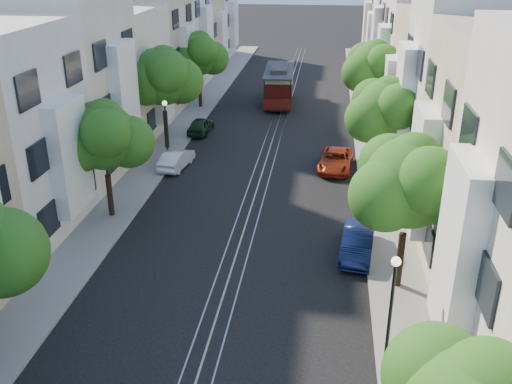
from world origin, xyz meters
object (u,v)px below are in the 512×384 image
(tree_w_d, at_px, (199,55))
(lamp_east, at_px, (392,295))
(cable_car, at_px, (279,83))
(tree_e_c, at_px, (387,112))
(tree_w_c, at_px, (164,78))
(parked_car_w_far, at_px, (201,125))
(parked_car_e_far, at_px, (336,160))
(tree_e_d, at_px, (375,68))
(tree_w_b, at_px, (104,138))
(parked_car_e_mid, at_px, (358,242))
(lamp_west, at_px, (166,123))
(tree_e_b, at_px, (410,185))
(parked_car_w_mid, at_px, (176,159))

(tree_w_d, xyz_separation_m, lamp_east, (13.44, -31.98, -1.75))
(tree_w_d, relative_size, cable_car, 0.80)
(tree_e_c, distance_m, tree_w_c, 15.25)
(tree_w_d, xyz_separation_m, parked_car_w_far, (1.54, -7.14, -3.99))
(cable_car, xyz_separation_m, parked_car_e_far, (5.10, -16.03, -1.22))
(tree_e_d, xyz_separation_m, tree_w_b, (-14.40, -17.00, -0.47))
(tree_e_c, relative_size, parked_car_e_mid, 1.63)
(tree_e_d, xyz_separation_m, parked_car_w_far, (-12.86, -2.14, -4.25))
(tree_w_c, relative_size, parked_car_w_far, 1.97)
(tree_e_c, distance_m, parked_car_w_far, 16.12)
(lamp_west, height_order, parked_car_e_mid, lamp_west)
(tree_e_d, distance_m, tree_w_b, 22.28)
(cable_car, bearing_deg, tree_w_b, -107.82)
(cable_car, bearing_deg, tree_e_d, -47.10)
(lamp_west, bearing_deg, tree_w_c, 105.75)
(tree_e_b, relative_size, lamp_east, 1.61)
(tree_e_c, distance_m, tree_w_d, 21.53)
(tree_w_c, bearing_deg, tree_e_b, -48.01)
(cable_car, height_order, parked_car_w_mid, cable_car)
(lamp_west, xyz_separation_m, parked_car_e_mid, (11.90, -10.45, -2.19))
(tree_e_c, height_order, tree_w_c, tree_w_c)
(parked_car_w_far, bearing_deg, tree_w_b, 87.25)
(parked_car_e_far, xyz_separation_m, parked_car_w_mid, (-10.20, -1.08, -0.01))
(lamp_west, distance_m, parked_car_e_far, 11.14)
(lamp_east, height_order, parked_car_e_far, lamp_east)
(tree_e_c, bearing_deg, parked_car_e_far, 136.06)
(parked_car_e_far, bearing_deg, parked_car_w_mid, -167.73)
(parked_car_e_far, bearing_deg, tree_w_c, 174.50)
(tree_e_d, height_order, lamp_east, tree_e_d)
(tree_e_b, xyz_separation_m, lamp_west, (-13.56, 13.02, -1.89))
(parked_car_e_far, height_order, parked_car_w_far, parked_car_w_far)
(tree_e_c, relative_size, parked_car_w_mid, 1.81)
(tree_e_d, distance_m, tree_w_c, 15.60)
(tree_e_d, xyz_separation_m, parked_car_e_far, (-2.66, -8.44, -4.26))
(tree_e_c, bearing_deg, parked_car_e_mid, -101.15)
(tree_w_c, height_order, parked_car_e_mid, tree_w_c)
(tree_w_b, distance_m, lamp_east, 16.81)
(tree_w_b, relative_size, cable_car, 0.77)
(tree_e_b, relative_size, tree_w_d, 1.03)
(tree_e_d, xyz_separation_m, lamp_east, (-0.96, -26.98, -2.02))
(tree_w_b, distance_m, tree_w_c, 11.02)
(tree_e_c, bearing_deg, cable_car, 112.65)
(tree_w_d, xyz_separation_m, lamp_west, (0.84, -13.98, -1.75))
(tree_w_b, relative_size, parked_car_w_far, 1.74)
(tree_e_d, height_order, parked_car_e_far, tree_e_d)
(parked_car_e_mid, bearing_deg, lamp_west, 145.25)
(parked_car_e_mid, bearing_deg, parked_car_e_far, 101.73)
(tree_e_b, xyz_separation_m, tree_e_c, (-0.00, 11.00, -0.13))
(tree_e_d, distance_m, parked_car_e_mid, 19.95)
(parked_car_w_mid, relative_size, parked_car_w_far, 1.00)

